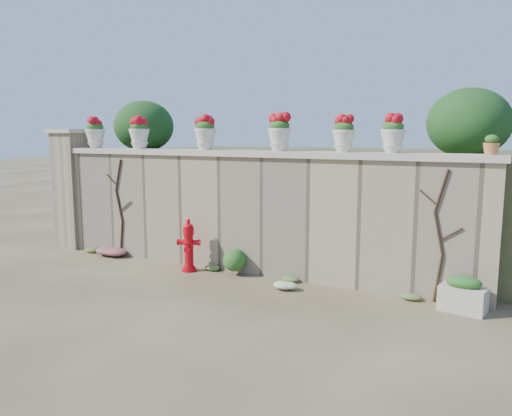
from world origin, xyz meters
The scene contains 21 objects.
ground centered at (0.00, 0.00, 0.00)m, with size 80.00×80.00×0.00m, color #4E3C27.
stone_wall centered at (0.00, 1.80, 1.00)m, with size 8.00×0.40×2.00m, color #988465.
wall_cap centered at (0.00, 1.80, 2.05)m, with size 8.10×0.52×0.10m, color #B9AE9C.
gate_pillar centered at (-4.15, 1.80, 1.26)m, with size 0.72×0.72×2.48m.
raised_fill centered at (0.00, 5.00, 1.00)m, with size 9.00×6.00×2.00m, color #384C23.
back_shrub_left centered at (-3.20, 3.00, 2.55)m, with size 1.30×1.30×1.10m, color #143814.
back_shrub_right centered at (3.40, 3.00, 2.55)m, with size 1.30×1.30×1.10m, color #143814.
vine_left centered at (-2.67, 1.58, 0.99)m, with size 0.60×0.04×1.91m.
vine_right centered at (3.23, 1.58, 0.99)m, with size 0.60×0.04×1.91m.
fire_hydrant centered at (-0.85, 1.30, 0.46)m, with size 0.40×0.28×0.92m.
planter_box centered at (3.60, 1.35, 0.23)m, with size 0.64×0.44×0.49m.
green_shrub centered at (-0.11, 1.48, 0.29)m, with size 0.60×0.54×0.57m, color #1E5119.
magenta_clump centered at (-2.86, 1.51, 0.11)m, with size 0.81×0.54×0.22m, color #B62467.
white_flowers centered at (1.13, 1.06, 0.08)m, with size 0.45×0.36×0.16m, color white.
urn_pot_0 centered at (-3.45, 1.80, 2.40)m, with size 0.39×0.39×0.61m.
urn_pot_1 centered at (-2.31, 1.80, 2.40)m, with size 0.39×0.39×0.61m.
urn_pot_2 centered at (-0.80, 1.80, 2.40)m, with size 0.38×0.38×0.60m.
urn_pot_3 centered at (0.65, 1.80, 2.40)m, with size 0.38×0.38×0.60m.
urn_pot_4 centered at (1.73, 1.80, 2.37)m, with size 0.35×0.35×0.55m.
urn_pot_5 centered at (2.48, 1.80, 2.37)m, with size 0.35×0.35×0.55m.
terracotta_pot centered at (3.80, 1.80, 2.22)m, with size 0.22×0.22×0.26m.
Camera 1 is at (4.13, -5.68, 2.37)m, focal length 35.00 mm.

